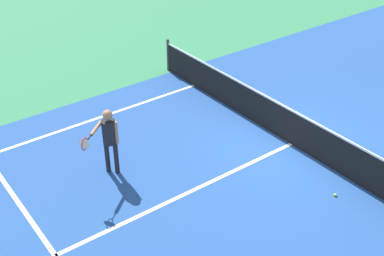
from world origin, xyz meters
name	(u,v)px	position (x,y,z in m)	size (l,w,h in m)	color
ground_plane	(291,144)	(0.00, 0.00, 0.00)	(60.00, 60.00, 0.00)	#337F51
court_surface_inbounds	(291,144)	(0.00, 0.00, 0.00)	(10.62, 24.40, 0.00)	#234C93
line_sideline_left	(4,150)	(-4.11, -5.95, 0.00)	(0.10, 11.89, 0.01)	white
line_service_near	(55,256)	(0.00, -6.40, 0.00)	(8.22, 0.10, 0.01)	white
line_center_service	(190,192)	(0.00, -3.20, 0.00)	(0.10, 6.40, 0.01)	white
net	(293,128)	(0.00, 0.00, 0.49)	(11.09, 0.09, 1.07)	#33383D
player_near	(109,135)	(-1.66, -4.23, 1.03)	(0.72, 1.08, 1.66)	black
tennis_ball_near_net	(335,195)	(2.03, -0.74, 0.03)	(0.07, 0.07, 0.07)	#CCE033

